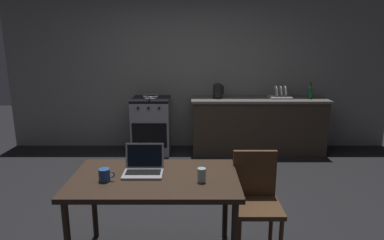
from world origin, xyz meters
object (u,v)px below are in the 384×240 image
object	(u,v)px
bottle	(312,91)
coffee_mug	(106,175)
stove_oven	(153,125)
drinking_glass	(203,175)
dining_table	(156,185)
laptop	(145,168)
chair	(257,196)
electric_kettle	(219,91)
dish_rack	(282,95)
frying_pan	(152,97)

from	to	relation	value
bottle	coffee_mug	distance (m)	3.84
stove_oven	bottle	distance (m)	2.60
drinking_glass	dining_table	bearing A→B (deg)	164.45
laptop	coffee_mug	world-z (taller)	laptop
stove_oven	drinking_glass	distance (m)	3.04
dining_table	coffee_mug	xyz separation A→B (m)	(-0.38, -0.08, 0.12)
chair	laptop	world-z (taller)	laptop
laptop	bottle	xyz separation A→B (m)	(2.27, 2.70, 0.22)
electric_kettle	dish_rack	xyz separation A→B (m)	(1.00, 0.00, -0.06)
stove_oven	laptop	world-z (taller)	laptop
drinking_glass	dish_rack	xyz separation A→B (m)	(1.34, 2.93, 0.14)
coffee_mug	dish_rack	distance (m)	3.59
chair	dining_table	bearing A→B (deg)	-169.93
drinking_glass	chair	bearing A→B (deg)	28.49
stove_oven	electric_kettle	world-z (taller)	electric_kettle
laptop	dish_rack	distance (m)	3.30
chair	drinking_glass	size ratio (longest dim) A/B	7.91
chair	electric_kettle	bearing A→B (deg)	92.77
dining_table	frying_pan	distance (m)	2.83
laptop	drinking_glass	bearing A→B (deg)	-11.25
chair	drinking_glass	distance (m)	0.62
electric_kettle	dish_rack	size ratio (longest dim) A/B	0.69
dining_table	drinking_glass	size ratio (longest dim) A/B	12.01
chair	drinking_glass	bearing A→B (deg)	-151.75
dish_rack	chair	bearing A→B (deg)	-107.85
electric_kettle	bottle	size ratio (longest dim) A/B	0.92
laptop	electric_kettle	world-z (taller)	electric_kettle
dining_table	laptop	distance (m)	0.17
bottle	frying_pan	xyz separation A→B (m)	(-2.53, 0.02, -0.10)
electric_kettle	frying_pan	distance (m)	1.07
electric_kettle	stove_oven	bearing A→B (deg)	-179.87
stove_oven	dining_table	distance (m)	2.86
stove_oven	electric_kettle	distance (m)	1.21
dish_rack	bottle	bearing A→B (deg)	-6.20
laptop	electric_kettle	distance (m)	2.88
coffee_mug	drinking_glass	world-z (taller)	drinking_glass
dining_table	bottle	world-z (taller)	bottle
stove_oven	frying_pan	world-z (taller)	frying_pan
laptop	frying_pan	world-z (taller)	laptop
stove_oven	dish_rack	xyz separation A→B (m)	(2.07, 0.00, 0.50)
drinking_glass	laptop	bearing A→B (deg)	159.23
frying_pan	electric_kettle	bearing A→B (deg)	1.52
electric_kettle	drinking_glass	distance (m)	2.96
frying_pan	drinking_glass	distance (m)	3.00
dish_rack	drinking_glass	bearing A→B (deg)	-114.52
laptop	drinking_glass	distance (m)	0.50
dining_table	frying_pan	world-z (taller)	frying_pan
dining_table	bottle	bearing A→B (deg)	51.98
electric_kettle	coffee_mug	distance (m)	3.12
stove_oven	frying_pan	distance (m)	0.48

